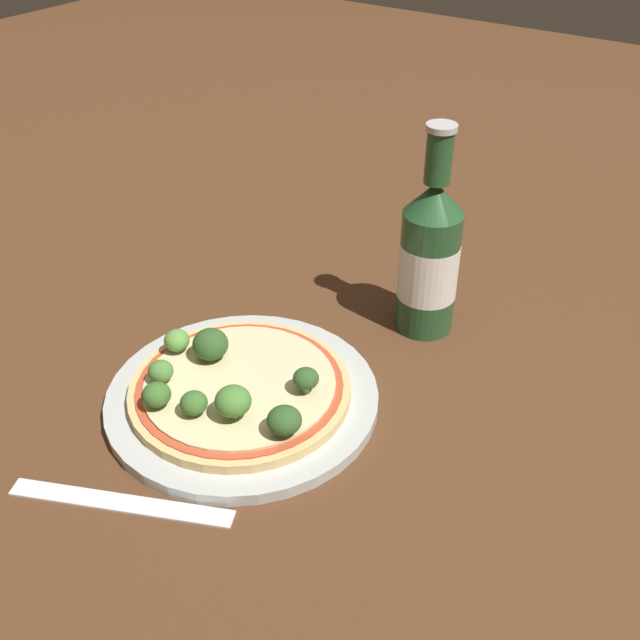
% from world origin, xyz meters
% --- Properties ---
extents(ground_plane, '(3.00, 3.00, 0.00)m').
position_xyz_m(ground_plane, '(0.00, 0.00, 0.00)').
color(ground_plane, '#4C2D19').
extents(plate, '(0.26, 0.26, 0.01)m').
position_xyz_m(plate, '(-0.01, 0.01, 0.01)').
color(plate, '#B2B7B2').
rests_on(plate, ground_plane).
extents(pizza, '(0.21, 0.21, 0.01)m').
position_xyz_m(pizza, '(-0.01, 0.01, 0.02)').
color(pizza, tan).
rests_on(pizza, plate).
extents(broccoli_floret_0, '(0.02, 0.02, 0.02)m').
position_xyz_m(broccoli_floret_0, '(-0.07, 0.01, 0.04)').
color(broccoli_floret_0, '#7A9E5B').
rests_on(broccoli_floret_0, pizza).
extents(broccoli_floret_1, '(0.03, 0.03, 0.03)m').
position_xyz_m(broccoli_floret_1, '(-0.05, -0.02, 0.04)').
color(broccoli_floret_1, '#7A9E5B').
rests_on(broccoli_floret_1, pizza).
extents(broccoli_floret_2, '(0.03, 0.03, 0.02)m').
position_xyz_m(broccoli_floret_2, '(-0.01, 0.09, 0.04)').
color(broccoli_floret_2, '#7A9E5B').
rests_on(broccoli_floret_2, pizza).
extents(broccoli_floret_3, '(0.03, 0.03, 0.03)m').
position_xyz_m(broccoli_floret_3, '(0.00, 0.06, 0.04)').
color(broccoli_floret_3, '#7A9E5B').
rests_on(broccoli_floret_3, pizza).
extents(broccoli_floret_4, '(0.03, 0.03, 0.03)m').
position_xyz_m(broccoli_floret_4, '(-0.04, -0.07, 0.04)').
color(broccoli_floret_4, '#7A9E5B').
rests_on(broccoli_floret_4, pizza).
extents(broccoli_floret_5, '(0.02, 0.02, 0.02)m').
position_xyz_m(broccoli_floret_5, '(-0.05, 0.07, 0.04)').
color(broccoli_floret_5, '#7A9E5B').
rests_on(broccoli_floret_5, pizza).
extents(broccoli_floret_6, '(0.02, 0.02, 0.03)m').
position_xyz_m(broccoli_floret_6, '(0.01, -0.05, 0.04)').
color(broccoli_floret_6, '#7A9E5B').
rests_on(broccoli_floret_6, pizza).
extents(broccoli_floret_7, '(0.03, 0.03, 0.02)m').
position_xyz_m(broccoli_floret_7, '(-0.08, 0.05, 0.04)').
color(broccoli_floret_7, '#7A9E5B').
rests_on(broccoli_floret_7, pizza).
extents(beer_bottle, '(0.06, 0.06, 0.23)m').
position_xyz_m(beer_bottle, '(0.20, -0.07, 0.09)').
color(beer_bottle, '#234C28').
rests_on(beer_bottle, ground_plane).
extents(fork, '(0.09, 0.18, 0.00)m').
position_xyz_m(fork, '(-0.17, 0.01, 0.00)').
color(fork, silver).
rests_on(fork, ground_plane).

